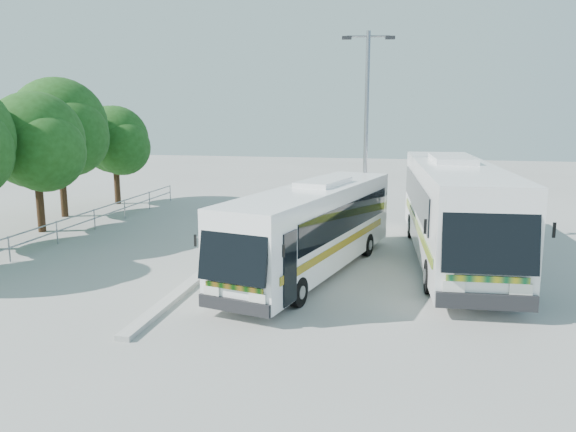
% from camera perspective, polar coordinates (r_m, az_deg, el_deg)
% --- Properties ---
extents(ground, '(100.00, 100.00, 0.00)m').
position_cam_1_polar(ground, '(19.22, -1.91, -6.28)').
color(ground, '#9E9E99').
rests_on(ground, ground).
extents(kerb_divider, '(0.40, 16.00, 0.15)m').
position_cam_1_polar(kerb_divider, '(21.66, -6.63, -4.19)').
color(kerb_divider, '#B2B2AD').
rests_on(kerb_divider, ground).
extents(railing, '(0.06, 22.00, 1.00)m').
position_cam_1_polar(railing, '(26.58, -21.26, -0.62)').
color(railing, gray).
rests_on(railing, ground).
extents(tree_far_c, '(4.97, 4.69, 6.49)m').
position_cam_1_polar(tree_far_c, '(28.27, -24.20, 7.00)').
color(tree_far_c, '#382314').
rests_on(tree_far_c, ground).
extents(tree_far_d, '(5.62, 5.30, 7.33)m').
position_cam_1_polar(tree_far_d, '(31.97, -22.16, 8.46)').
color(tree_far_d, '#382314').
rests_on(tree_far_d, ground).
extents(tree_far_e, '(4.54, 4.28, 5.92)m').
position_cam_1_polar(tree_far_e, '(35.52, -17.11, 7.41)').
color(tree_far_e, '#382314').
rests_on(tree_far_e, ground).
extents(coach_main, '(4.75, 11.03, 3.01)m').
position_cam_1_polar(coach_main, '(19.46, 2.56, -1.07)').
color(coach_main, white).
rests_on(coach_main, ground).
extents(coach_adjacent, '(3.44, 13.31, 3.66)m').
position_cam_1_polar(coach_adjacent, '(21.87, 16.48, 0.75)').
color(coach_adjacent, white).
rests_on(coach_adjacent, ground).
extents(lamppost, '(2.15, 0.54, 8.79)m').
position_cam_1_polar(lamppost, '(23.98, 7.94, 8.77)').
color(lamppost, gray).
rests_on(lamppost, ground).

